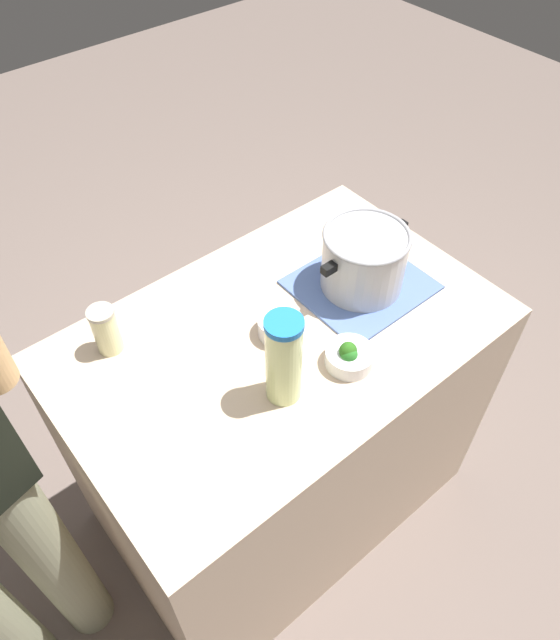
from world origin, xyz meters
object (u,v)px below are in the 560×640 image
(mason_jar, at_px, (106,330))
(broccoli_bowl_center, at_px, (280,325))
(lemonade_pitcher, at_px, (284,359))
(broccoli_bowl_front, at_px, (349,356))
(cooking_pot, at_px, (364,259))

(mason_jar, distance_m, broccoli_bowl_center, 0.44)
(broccoli_bowl_center, bearing_deg, lemonade_pitcher, 53.16)
(mason_jar, distance_m, broccoli_bowl_front, 0.61)
(lemonade_pitcher, xyz_separation_m, mason_jar, (0.25, -0.39, -0.06))
(cooking_pot, xyz_separation_m, broccoli_bowl_front, (0.22, 0.18, -0.07))
(broccoli_bowl_front, height_order, broccoli_bowl_center, broccoli_bowl_front)
(lemonade_pitcher, xyz_separation_m, broccoli_bowl_front, (-0.18, 0.04, -0.10))
(cooking_pot, height_order, lemonade_pitcher, lemonade_pitcher)
(lemonade_pitcher, bearing_deg, cooking_pot, -160.36)
(broccoli_bowl_front, bearing_deg, broccoli_bowl_center, -69.48)
(cooking_pot, bearing_deg, broccoli_bowl_center, -1.47)
(lemonade_pitcher, bearing_deg, mason_jar, -57.15)
(cooking_pot, height_order, broccoli_bowl_front, cooking_pot)
(lemonade_pitcher, distance_m, mason_jar, 0.47)
(mason_jar, bearing_deg, broccoli_bowl_center, 146.84)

